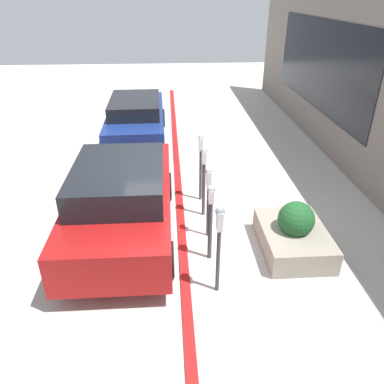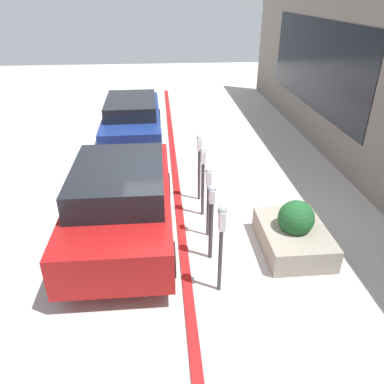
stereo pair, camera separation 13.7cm
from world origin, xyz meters
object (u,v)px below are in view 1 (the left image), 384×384
parking_meter_fourth (204,171)px  parked_car_rear (136,118)px  parking_meter_nearest (219,234)px  parked_car_middle (122,198)px  parking_meter_middle (208,190)px  parking_meter_second (211,212)px  planter_box (294,234)px  parking_meter_farthest (201,158)px

parking_meter_fourth → parked_car_rear: 5.01m
parking_meter_nearest → parked_car_middle: size_ratio=0.36×
parking_meter_nearest → parking_meter_middle: parking_meter_nearest is taller
parking_meter_second → parking_meter_fourth: parking_meter_fourth is taller
parking_meter_middle → planter_box: bearing=-110.0°
parked_car_middle → parked_car_rear: parked_car_middle is taller
parking_meter_second → parking_meter_farthest: parking_meter_farthest is taller
parking_meter_second → parking_meter_fourth: 1.51m
parking_meter_nearest → parking_meter_second: (0.86, 0.04, -0.14)m
parking_meter_nearest → parking_meter_middle: size_ratio=1.07×
planter_box → parked_car_rear: (6.07, 3.30, 0.41)m
parking_meter_farthest → parked_car_rear: bearing=23.2°
parking_meter_middle → parking_meter_fourth: parking_meter_fourth is taller
parking_meter_middle → planter_box: 1.80m
parking_meter_middle → parked_car_middle: (0.21, 1.67, -0.24)m
parking_meter_middle → parking_meter_farthest: 1.49m
parking_meter_second → parking_meter_middle: 0.71m
parking_meter_farthest → planter_box: 2.69m
parking_meter_farthest → parked_car_rear: size_ratio=0.34×
parking_meter_second → parking_meter_farthest: size_ratio=0.94×
parked_car_middle → parked_car_rear: size_ratio=0.95×
parking_meter_fourth → parked_car_middle: parking_meter_fourth is taller
parking_meter_farthest → parking_meter_middle: bearing=-179.3°
parking_meter_fourth → planter_box: size_ratio=0.97×
parking_meter_middle → parking_meter_farthest: (1.49, 0.02, 0.01)m
parked_car_rear → parking_meter_fourth: bearing=-161.0°
parking_meter_nearest → parking_meter_second: parking_meter_nearest is taller
parked_car_middle → parked_car_rear: 5.29m
parking_meter_nearest → parking_meter_farthest: parking_meter_farthest is taller
parking_meter_fourth → planter_box: parking_meter_fourth is taller
parking_meter_second → planter_box: parking_meter_second is taller
parking_meter_second → parked_car_rear: (6.20, 1.70, -0.22)m
parked_car_middle → parked_car_rear: bearing=0.9°
parking_meter_middle → parked_car_rear: parking_meter_middle is taller
parking_meter_nearest → parked_car_middle: (1.77, 1.67, -0.31)m
parked_car_rear → parking_meter_second: bearing=-165.9°
parking_meter_fourth → parking_meter_farthest: parking_meter_farthest is taller
parking_meter_fourth → parked_car_rear: size_ratio=0.34×
parking_meter_fourth → planter_box: 2.20m
parking_meter_second → parking_meter_fourth: size_ratio=0.95×
parking_meter_middle → parked_car_rear: size_ratio=0.32×
parking_meter_second → parking_meter_fourth: bearing=-0.9°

